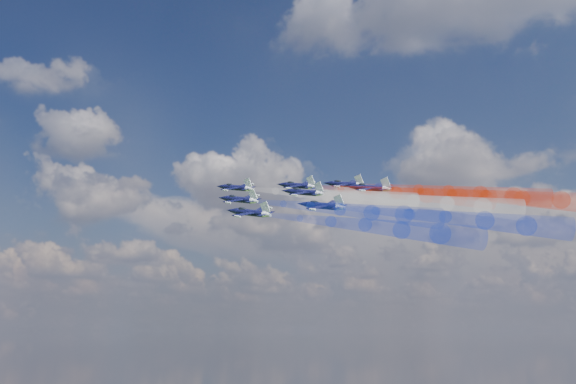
% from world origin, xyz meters
% --- Properties ---
extents(jet_lead, '(14.70, 12.60, 8.52)m').
position_xyz_m(jet_lead, '(5.87, -5.28, 150.70)').
color(jet_lead, black).
extents(trail_lead, '(43.68, 13.61, 13.34)m').
position_xyz_m(trail_lead, '(32.24, -10.51, 145.58)').
color(trail_lead, white).
extents(jet_inner_left, '(14.70, 12.60, 8.52)m').
position_xyz_m(jet_inner_left, '(13.45, -16.26, 145.18)').
color(jet_inner_left, black).
extents(trail_inner_left, '(43.68, 13.61, 13.34)m').
position_xyz_m(trail_inner_left, '(39.83, -21.50, 140.05)').
color(trail_inner_left, '#1730C3').
extents(jet_inner_right, '(14.70, 12.60, 8.52)m').
position_xyz_m(jet_inner_right, '(20.26, -0.17, 150.84)').
color(jet_inner_right, black).
extents(trail_inner_right, '(43.68, 13.61, 13.34)m').
position_xyz_m(trail_inner_right, '(46.63, -5.40, 145.72)').
color(trail_inner_right, red).
extents(jet_outer_left, '(14.70, 12.60, 8.52)m').
position_xyz_m(jet_outer_left, '(22.83, -27.90, 139.66)').
color(jet_outer_left, black).
extents(trail_outer_left, '(43.68, 13.61, 13.34)m').
position_xyz_m(trail_outer_left, '(49.21, -33.14, 134.54)').
color(trail_outer_left, '#1730C3').
extents(jet_center_third, '(14.70, 12.60, 8.52)m').
position_xyz_m(jet_center_third, '(26.79, -10.40, 146.71)').
color(jet_center_third, black).
extents(trail_center_third, '(43.68, 13.61, 13.34)m').
position_xyz_m(trail_center_third, '(53.16, -15.64, 141.59)').
color(trail_center_third, white).
extents(jet_outer_right, '(14.70, 12.60, 8.52)m').
position_xyz_m(jet_outer_right, '(30.35, 5.60, 151.32)').
color(jet_outer_right, black).
extents(trail_outer_right, '(43.68, 13.61, 13.34)m').
position_xyz_m(trail_outer_right, '(56.72, 0.36, 146.20)').
color(trail_outer_right, red).
extents(jet_rear_left, '(14.70, 12.60, 8.52)m').
position_xyz_m(jet_rear_left, '(35.35, -19.85, 141.37)').
color(jet_rear_left, black).
extents(trail_rear_left, '(43.68, 13.61, 13.34)m').
position_xyz_m(trail_rear_left, '(61.72, -25.09, 136.25)').
color(trail_rear_left, '#1730C3').
extents(jet_rear_right, '(14.70, 12.60, 8.52)m').
position_xyz_m(jet_rear_right, '(39.77, -3.01, 147.91)').
color(jet_rear_right, black).
extents(trail_rear_right, '(43.68, 13.61, 13.34)m').
position_xyz_m(trail_rear_right, '(66.14, -8.24, 142.79)').
color(trail_rear_right, red).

